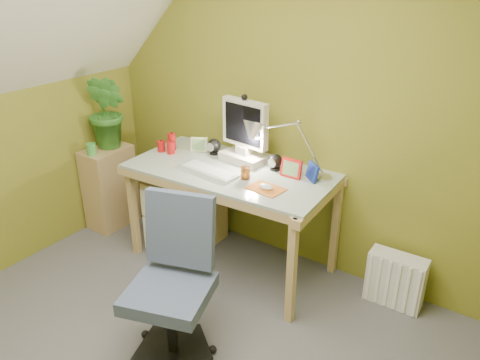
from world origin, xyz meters
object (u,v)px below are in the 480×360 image
Objects in this scene: monitor at (245,124)px; potted_plant at (108,112)px; task_chair at (169,292)px; radiator at (395,280)px; desk_lamp at (301,136)px; side_ledge at (110,187)px; desk at (231,217)px.

monitor reaches higher than potted_plant.
task_chair is at bearing -70.42° from monitor.
radiator is (1.19, 0.05, -0.88)m from monitor.
potted_plant is 1.67× the size of radiator.
desk_lamp is 1.32m from task_chair.
side_ledge is 1.91× the size of radiator.
potted_plant is at bearing -162.02° from monitor.
radiator is at bearing 8.07° from desk.
potted_plant is at bearing -174.44° from radiator.
desk_lamp reaches higher than monitor.
desk is 3.95× the size of radiator.
monitor is at bearing -172.21° from desk_lamp.
desk is 1.61× the size of task_chair.
potted_plant reaches higher than desk.
task_chair is (-0.18, -1.15, -0.62)m from desk_lamp.
radiator is (1.19, 0.23, -0.21)m from desk.
desk is at bearing 5.31° from side_ledge.
desk_lamp is at bearing 8.46° from potted_plant.
desk_lamp is 1.65m from potted_plant.
side_ledge is 0.67m from potted_plant.
radiator is (2.40, 0.34, -0.17)m from side_ledge.
desk_lamp reaches higher than radiator.
task_chair is (1.48, -0.86, 0.10)m from side_ledge.
side_ledge reaches higher than radiator.
desk_lamp is 1.54× the size of radiator.
side_ledge is at bearing 131.75° from task_chair.
potted_plant is (-1.63, -0.24, -0.05)m from desk_lamp.
potted_plant reaches higher than radiator.
task_chair is at bearing -128.84° from radiator.
monitor is 1.44m from side_ledge.
task_chair is at bearing -30.17° from side_ledge.
radiator is (0.92, 1.20, -0.27)m from task_chair.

